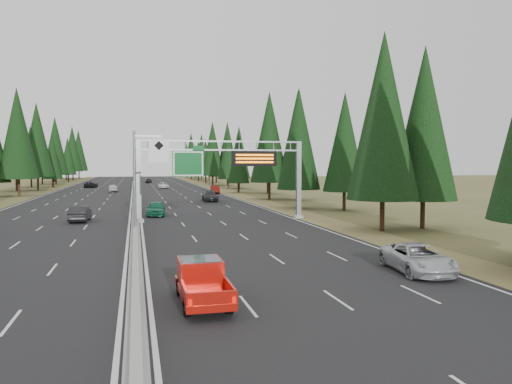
# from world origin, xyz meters

# --- Properties ---
(ground) EXTENTS (400.00, 400.00, 0.00)m
(ground) POSITION_xyz_m (0.00, 0.00, 0.00)
(ground) COLOR #4F4E25
(ground) RESTS_ON ground
(road) EXTENTS (32.00, 260.00, 0.08)m
(road) POSITION_xyz_m (0.00, 80.00, 0.04)
(road) COLOR black
(road) RESTS_ON ground
(shoulder_right) EXTENTS (3.60, 260.00, 0.06)m
(shoulder_right) POSITION_xyz_m (17.80, 80.00, 0.03)
(shoulder_right) COLOR olive
(shoulder_right) RESTS_ON ground
(shoulder_left) EXTENTS (3.60, 260.00, 0.06)m
(shoulder_left) POSITION_xyz_m (-17.80, 80.00, 0.03)
(shoulder_left) COLOR #4F4E25
(shoulder_left) RESTS_ON ground
(median_barrier) EXTENTS (0.70, 260.00, 0.85)m
(median_barrier) POSITION_xyz_m (0.00, 80.00, 0.41)
(median_barrier) COLOR gray
(median_barrier) RESTS_ON road
(sign_gantry) EXTENTS (16.75, 0.98, 7.80)m
(sign_gantry) POSITION_xyz_m (8.92, 34.88, 5.27)
(sign_gantry) COLOR slate
(sign_gantry) RESTS_ON road
(hov_sign_pole) EXTENTS (2.80, 0.50, 8.00)m
(hov_sign_pole) POSITION_xyz_m (0.58, 24.97, 4.72)
(hov_sign_pole) COLOR slate
(hov_sign_pole) RESTS_ON road
(tree_row_right) EXTENTS (11.26, 240.88, 18.52)m
(tree_row_right) POSITION_xyz_m (21.77, 62.36, 9.04)
(tree_row_right) COLOR black
(tree_row_right) RESTS_ON ground
(silver_minivan) EXTENTS (2.93, 5.44, 1.45)m
(silver_minivan) POSITION_xyz_m (13.99, 9.32, 0.80)
(silver_minivan) COLOR #B8B9BD
(silver_minivan) RESTS_ON road
(red_pickup) EXTENTS (1.81, 5.07, 1.65)m
(red_pickup) POSITION_xyz_m (2.58, 6.66, 0.99)
(red_pickup) COLOR black
(red_pickup) RESTS_ON road
(car_ahead_green) EXTENTS (2.20, 4.76, 1.58)m
(car_ahead_green) POSITION_xyz_m (2.15, 40.64, 0.87)
(car_ahead_green) COLOR #166445
(car_ahead_green) RESTS_ON road
(car_ahead_dkred) EXTENTS (1.94, 4.57, 1.47)m
(car_ahead_dkred) POSITION_xyz_m (14.50, 78.66, 0.81)
(car_ahead_dkred) COLOR #58110C
(car_ahead_dkred) RESTS_ON road
(car_ahead_dkgrey) EXTENTS (2.39, 5.32, 1.51)m
(car_ahead_dkgrey) POSITION_xyz_m (10.80, 59.98, 0.84)
(car_ahead_dkgrey) COLOR black
(car_ahead_dkgrey) RESTS_ON road
(car_ahead_white) EXTENTS (2.25, 4.87, 1.35)m
(car_ahead_white) POSITION_xyz_m (6.15, 100.11, 0.76)
(car_ahead_white) COLOR white
(car_ahead_white) RESTS_ON road
(car_ahead_far) EXTENTS (2.00, 4.22, 1.39)m
(car_ahead_far) POSITION_xyz_m (3.81, 133.11, 0.78)
(car_ahead_far) COLOR black
(car_ahead_far) RESTS_ON road
(car_onc_near) EXTENTS (1.81, 4.67, 1.52)m
(car_onc_near) POSITION_xyz_m (-5.14, 37.05, 0.84)
(car_onc_near) COLOR black
(car_onc_near) RESTS_ON road
(car_onc_white) EXTENTS (2.12, 4.66, 1.55)m
(car_onc_white) POSITION_xyz_m (-4.27, 88.59, 0.85)
(car_onc_white) COLOR #B7B7B7
(car_onc_white) RESTS_ON road
(car_onc_far) EXTENTS (2.91, 5.62, 1.51)m
(car_onc_far) POSITION_xyz_m (-9.97, 108.67, 0.84)
(car_onc_far) COLOR black
(car_onc_far) RESTS_ON road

